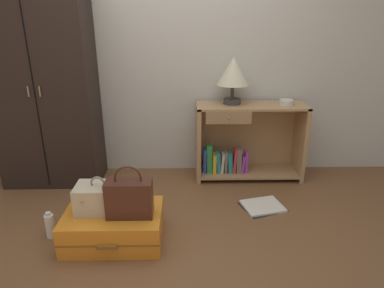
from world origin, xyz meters
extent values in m
plane|color=brown|center=(0.00, 0.00, 0.00)|extent=(9.00, 9.00, 0.00)
cube|color=beige|center=(0.00, 1.50, 1.30)|extent=(6.40, 0.10, 2.60)
cube|color=black|center=(-1.16, 1.20, 0.97)|extent=(0.92, 0.45, 1.94)
cube|color=black|center=(-1.16, 0.98, 0.97)|extent=(0.01, 0.01, 1.84)
cylinder|color=gray|center=(-1.21, 0.97, 0.97)|extent=(0.01, 0.01, 0.09)
cylinder|color=gray|center=(-1.11, 0.97, 0.97)|extent=(0.01, 0.01, 0.09)
cube|color=tan|center=(0.29, 1.24, 0.39)|extent=(0.04, 0.37, 0.77)
cube|color=tan|center=(1.33, 1.24, 0.39)|extent=(0.04, 0.37, 0.77)
cube|color=tan|center=(0.81, 1.24, 0.76)|extent=(1.08, 0.37, 0.02)
cube|color=tan|center=(0.81, 1.24, 0.06)|extent=(1.00, 0.37, 0.02)
cube|color=tan|center=(0.81, 1.41, 0.39)|extent=(1.00, 0.01, 0.75)
cube|color=#9D7950|center=(0.56, 1.07, 0.69)|extent=(0.43, 0.02, 0.12)
sphere|color=#9E844C|center=(0.56, 1.05, 0.69)|extent=(0.02, 0.02, 0.02)
cube|color=#2D51B2|center=(0.35, 1.21, 0.19)|extent=(0.03, 0.09, 0.26)
cube|color=green|center=(0.40, 1.21, 0.21)|extent=(0.07, 0.08, 0.30)
cube|color=gold|center=(0.45, 1.21, 0.16)|extent=(0.03, 0.13, 0.20)
cube|color=teal|center=(0.49, 1.21, 0.17)|extent=(0.06, 0.10, 0.22)
cube|color=beige|center=(0.54, 1.21, 0.17)|extent=(0.04, 0.10, 0.21)
cube|color=#726659|center=(0.57, 1.21, 0.18)|extent=(0.03, 0.12, 0.23)
cube|color=teal|center=(0.61, 1.21, 0.17)|extent=(0.06, 0.09, 0.21)
cube|color=red|center=(0.66, 1.21, 0.19)|extent=(0.04, 0.12, 0.26)
cube|color=#726659|center=(0.70, 1.21, 0.20)|extent=(0.06, 0.11, 0.26)
cube|color=purple|center=(0.75, 1.21, 0.16)|extent=(0.04, 0.11, 0.18)
cube|color=purple|center=(0.78, 1.21, 0.18)|extent=(0.03, 0.09, 0.23)
cylinder|color=#3D3838|center=(0.62, 1.27, 0.80)|extent=(0.17, 0.17, 0.05)
cylinder|color=#3D3838|center=(0.62, 1.27, 0.89)|extent=(0.04, 0.04, 0.14)
cone|color=beige|center=(0.62, 1.27, 1.10)|extent=(0.31, 0.31, 0.26)
cylinder|color=silver|center=(1.14, 1.22, 0.80)|extent=(0.13, 0.13, 0.05)
cube|color=orange|center=(-0.38, 0.16, 0.12)|extent=(0.71, 0.48, 0.24)
cube|color=brown|center=(-0.38, 0.16, 0.12)|extent=(0.72, 0.48, 0.01)
cube|color=brown|center=(-0.38, -0.09, 0.12)|extent=(0.14, 0.02, 0.03)
cube|color=beige|center=(-0.48, 0.20, 0.34)|extent=(0.33, 0.22, 0.20)
torus|color=gray|center=(-0.48, 0.20, 0.46)|extent=(0.11, 0.02, 0.11)
cube|color=tan|center=(-0.57, 0.08, 0.38)|extent=(0.02, 0.01, 0.02)
cube|color=tan|center=(-0.38, 0.08, 0.38)|extent=(0.02, 0.01, 0.02)
cube|color=#472319|center=(-0.24, 0.12, 0.38)|extent=(0.33, 0.15, 0.27)
torus|color=#472319|center=(-0.24, 0.12, 0.54)|extent=(0.19, 0.01, 0.19)
cylinder|color=white|center=(-0.87, 0.21, 0.09)|extent=(0.07, 0.07, 0.19)
cylinder|color=silver|center=(-0.87, 0.21, 0.20)|extent=(0.04, 0.04, 0.02)
cube|color=white|center=(0.84, 0.61, 0.01)|extent=(0.39, 0.35, 0.02)
cube|color=black|center=(0.84, 0.61, 0.00)|extent=(0.43, 0.39, 0.01)
camera|label=1|loc=(0.16, -2.01, 1.60)|focal=32.01mm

